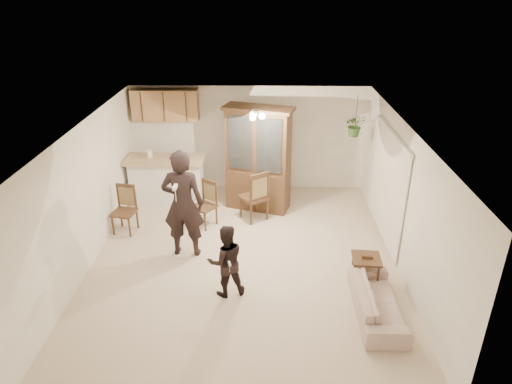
{
  "coord_description": "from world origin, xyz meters",
  "views": [
    {
      "loc": [
        0.38,
        -7.07,
        4.72
      ],
      "look_at": [
        0.22,
        0.4,
        1.19
      ],
      "focal_mm": 32.0,
      "sensor_mm": 36.0,
      "label": 1
    }
  ],
  "objects_px": {
    "sofa": "(378,294)",
    "side_table": "(365,270)",
    "child": "(226,258)",
    "china_hutch": "(258,160)",
    "chair_bar": "(125,219)",
    "chair_hutch_left": "(204,213)",
    "adult": "(183,210)",
    "chair_hutch_right": "(254,205)"
  },
  "relations": [
    {
      "from": "child",
      "to": "chair_hutch_right",
      "type": "distance_m",
      "value": 2.64
    },
    {
      "from": "chair_bar",
      "to": "sofa",
      "type": "bearing_deg",
      "value": -17.39
    },
    {
      "from": "sofa",
      "to": "child",
      "type": "distance_m",
      "value": 2.41
    },
    {
      "from": "side_table",
      "to": "chair_hutch_right",
      "type": "relative_size",
      "value": 0.51
    },
    {
      "from": "china_hutch",
      "to": "chair_bar",
      "type": "distance_m",
      "value": 3.05
    },
    {
      "from": "sofa",
      "to": "china_hutch",
      "type": "distance_m",
      "value": 4.13
    },
    {
      "from": "chair_hutch_right",
      "to": "child",
      "type": "bearing_deg",
      "value": 46.86
    },
    {
      "from": "sofa",
      "to": "side_table",
      "type": "distance_m",
      "value": 0.78
    },
    {
      "from": "sofa",
      "to": "side_table",
      "type": "xyz_separation_m",
      "value": [
        -0.04,
        0.78,
        -0.1
      ]
    },
    {
      "from": "adult",
      "to": "side_table",
      "type": "bearing_deg",
      "value": 166.24
    },
    {
      "from": "side_table",
      "to": "chair_hutch_right",
      "type": "xyz_separation_m",
      "value": [
        -1.93,
        2.27,
        0.05
      ]
    },
    {
      "from": "chair_bar",
      "to": "chair_hutch_left",
      "type": "distance_m",
      "value": 1.61
    },
    {
      "from": "adult",
      "to": "china_hutch",
      "type": "distance_m",
      "value": 2.36
    },
    {
      "from": "chair_bar",
      "to": "chair_hutch_right",
      "type": "height_order",
      "value": "chair_hutch_right"
    },
    {
      "from": "china_hutch",
      "to": "chair_hutch_right",
      "type": "distance_m",
      "value": 0.99
    },
    {
      "from": "adult",
      "to": "side_table",
      "type": "height_order",
      "value": "adult"
    },
    {
      "from": "sofa",
      "to": "side_table",
      "type": "height_order",
      "value": "sofa"
    },
    {
      "from": "sofa",
      "to": "child",
      "type": "bearing_deg",
      "value": 79.16
    },
    {
      "from": "child",
      "to": "chair_bar",
      "type": "height_order",
      "value": "child"
    },
    {
      "from": "chair_bar",
      "to": "chair_hutch_left",
      "type": "relative_size",
      "value": 1.02
    },
    {
      "from": "china_hutch",
      "to": "chair_bar",
      "type": "height_order",
      "value": "china_hutch"
    },
    {
      "from": "side_table",
      "to": "adult",
      "type": "bearing_deg",
      "value": 164.51
    },
    {
      "from": "child",
      "to": "chair_hutch_right",
      "type": "bearing_deg",
      "value": -114.68
    },
    {
      "from": "child",
      "to": "sofa",
      "type": "bearing_deg",
      "value": 152.56
    },
    {
      "from": "side_table",
      "to": "chair_hutch_left",
      "type": "bearing_deg",
      "value": 146.44
    },
    {
      "from": "chair_hutch_left",
      "to": "chair_hutch_right",
      "type": "relative_size",
      "value": 0.85
    },
    {
      "from": "child",
      "to": "chair_bar",
      "type": "relative_size",
      "value": 1.38
    },
    {
      "from": "child",
      "to": "chair_hutch_right",
      "type": "relative_size",
      "value": 1.2
    },
    {
      "from": "child",
      "to": "chair_hutch_right",
      "type": "height_order",
      "value": "child"
    },
    {
      "from": "china_hutch",
      "to": "chair_bar",
      "type": "bearing_deg",
      "value": -139.09
    },
    {
      "from": "sofa",
      "to": "chair_hutch_left",
      "type": "height_order",
      "value": "chair_hutch_left"
    },
    {
      "from": "chair_hutch_right",
      "to": "chair_bar",
      "type": "bearing_deg",
      "value": -21.39
    },
    {
      "from": "child",
      "to": "china_hutch",
      "type": "bearing_deg",
      "value": -114.7
    },
    {
      "from": "chair_hutch_left",
      "to": "chair_bar",
      "type": "bearing_deg",
      "value": -133.48
    },
    {
      "from": "china_hutch",
      "to": "chair_hutch_left",
      "type": "bearing_deg",
      "value": -124.67
    },
    {
      "from": "chair_bar",
      "to": "chair_hutch_left",
      "type": "bearing_deg",
      "value": 21.6
    },
    {
      "from": "sofa",
      "to": "adult",
      "type": "relative_size",
      "value": 1.04
    },
    {
      "from": "chair_hutch_left",
      "to": "china_hutch",
      "type": "bearing_deg",
      "value": 73.44
    },
    {
      "from": "china_hutch",
      "to": "side_table",
      "type": "distance_m",
      "value": 3.48
    },
    {
      "from": "side_table",
      "to": "child",
      "type": "bearing_deg",
      "value": -172.23
    },
    {
      "from": "china_hutch",
      "to": "chair_hutch_left",
      "type": "distance_m",
      "value": 1.65
    },
    {
      "from": "adult",
      "to": "china_hutch",
      "type": "height_order",
      "value": "china_hutch"
    }
  ]
}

